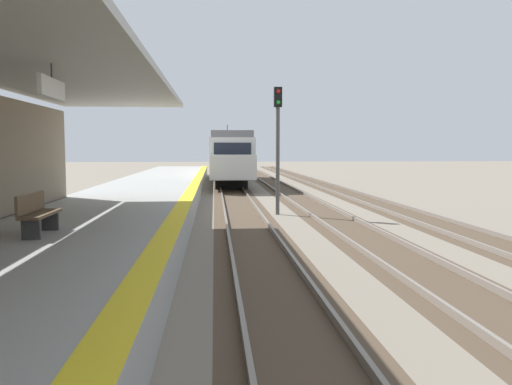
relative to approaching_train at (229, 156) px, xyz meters
The scene contains 7 objects.
station_platform 27.35m from the approaching_train, 99.28° to the right, with size 5.00×80.00×0.91m.
track_pair_nearest_platform 23.04m from the approaching_train, 90.01° to the right, with size 2.34×120.00×0.16m.
track_pair_middle 23.29m from the approaching_train, 81.58° to the right, with size 2.34×120.00×0.16m.
track_pair_far_side 24.02m from the approaching_train, 73.50° to the right, with size 2.34×120.00×0.16m.
approaching_train is the anchor object (origin of this frame).
rail_signal_post 19.87m from the approaching_train, 85.80° to the right, with size 0.32×0.34×5.20m.
platform_bench 30.12m from the approaching_train, 99.30° to the right, with size 0.45×1.60×0.88m.
Camera 1 is at (0.77, 2.11, 2.71)m, focal length 36.25 mm.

